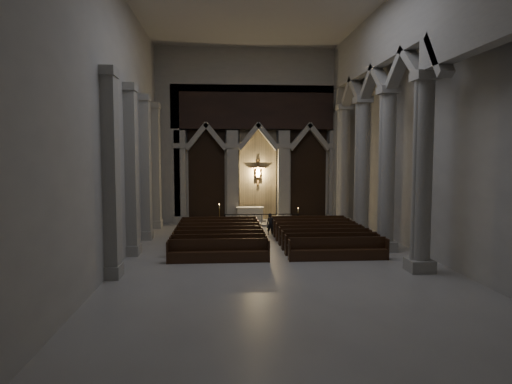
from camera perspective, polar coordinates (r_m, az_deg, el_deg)
The scene contains 11 objects.
room at distance 20.59m, azimuth 2.88°, elevation 12.64°, with size 24.00×24.10×12.00m.
sanctuary_wall at distance 31.93m, azimuth 0.27°, elevation 8.06°, with size 14.00×0.77×12.00m.
right_arcade at distance 23.21m, azimuth 16.37°, elevation 12.12°, with size 1.00×24.00×12.00m.
left_pilasters at distance 24.13m, azimuth -14.37°, elevation 2.55°, with size 0.60×13.00×8.03m.
sanctuary_step at distance 31.30m, azimuth 0.40°, elevation -3.88°, with size 8.50×2.60×0.15m, color #9F9C94.
altar at distance 31.59m, azimuth -0.77°, elevation -2.76°, with size 1.92×0.77×0.97m.
altar_rail at distance 29.46m, azimuth 0.68°, elevation -3.33°, with size 4.81×0.09×0.94m.
candle_stand_left at distance 29.84m, azimuth -4.59°, elevation -3.65°, with size 0.26×0.26×1.55m.
candle_stand_right at distance 30.07m, azimuth 5.28°, elevation -3.74°, with size 0.21×0.21×1.26m.
pews at distance 24.11m, azimuth 1.82°, elevation -5.87°, with size 9.94×7.68×1.01m.
worshipper at distance 27.15m, azimuth 1.81°, elevation -4.02°, with size 0.46×0.30×1.27m, color black.
Camera 1 is at (-2.53, -20.24, 4.78)m, focal length 32.00 mm.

